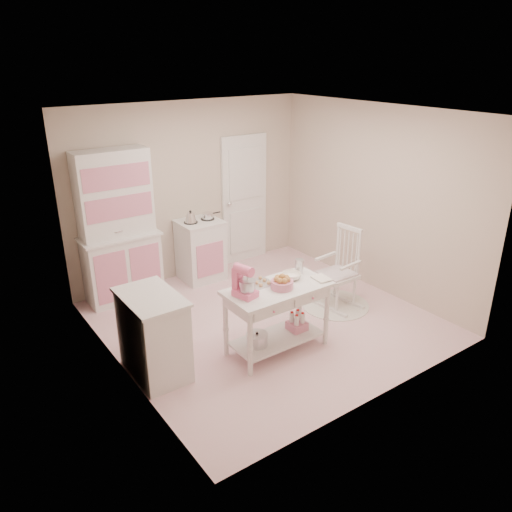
{
  "coord_description": "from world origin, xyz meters",
  "views": [
    {
      "loc": [
        -3.37,
        -4.54,
        3.21
      ],
      "look_at": [
        -0.24,
        -0.12,
        0.99
      ],
      "focal_mm": 35.0,
      "sensor_mm": 36.0,
      "label": 1
    }
  ],
  "objects_px": {
    "hutch": "(118,227)",
    "bread_basket": "(282,284)",
    "stand_mixer": "(245,282)",
    "rocking_chair": "(337,268)",
    "work_table": "(277,319)",
    "stove": "(201,250)",
    "base_cabinet": "(154,335)"
  },
  "relations": [
    {
      "from": "work_table",
      "to": "bread_basket",
      "type": "bearing_deg",
      "value": -68.2
    },
    {
      "from": "work_table",
      "to": "stand_mixer",
      "type": "relative_size",
      "value": 3.53
    },
    {
      "from": "hutch",
      "to": "stove",
      "type": "bearing_deg",
      "value": -2.39
    },
    {
      "from": "stove",
      "to": "bread_basket",
      "type": "height_order",
      "value": "stove"
    },
    {
      "from": "hutch",
      "to": "bread_basket",
      "type": "height_order",
      "value": "hutch"
    },
    {
      "from": "stove",
      "to": "rocking_chair",
      "type": "bearing_deg",
      "value": -60.31
    },
    {
      "from": "rocking_chair",
      "to": "base_cabinet",
      "type": "bearing_deg",
      "value": 174.18
    },
    {
      "from": "rocking_chair",
      "to": "stand_mixer",
      "type": "xyz_separation_m",
      "value": [
        -1.73,
        -0.38,
        0.42
      ]
    },
    {
      "from": "base_cabinet",
      "to": "stand_mixer",
      "type": "relative_size",
      "value": 2.71
    },
    {
      "from": "bread_basket",
      "to": "stand_mixer",
      "type": "bearing_deg",
      "value": 170.96
    },
    {
      "from": "work_table",
      "to": "bread_basket",
      "type": "height_order",
      "value": "bread_basket"
    },
    {
      "from": "base_cabinet",
      "to": "bread_basket",
      "type": "distance_m",
      "value": 1.48
    },
    {
      "from": "stove",
      "to": "work_table",
      "type": "distance_m",
      "value": 2.25
    },
    {
      "from": "work_table",
      "to": "base_cabinet",
      "type": "bearing_deg",
      "value": 163.66
    },
    {
      "from": "stand_mixer",
      "to": "work_table",
      "type": "bearing_deg",
      "value": -17.11
    },
    {
      "from": "work_table",
      "to": "bread_basket",
      "type": "xyz_separation_m",
      "value": [
        0.02,
        -0.05,
        0.45
      ]
    },
    {
      "from": "stand_mixer",
      "to": "stove",
      "type": "bearing_deg",
      "value": 58.3
    },
    {
      "from": "stove",
      "to": "base_cabinet",
      "type": "height_order",
      "value": "same"
    },
    {
      "from": "hutch",
      "to": "bread_basket",
      "type": "bearing_deg",
      "value": -67.83
    },
    {
      "from": "base_cabinet",
      "to": "rocking_chair",
      "type": "distance_m",
      "value": 2.65
    },
    {
      "from": "base_cabinet",
      "to": "work_table",
      "type": "relative_size",
      "value": 0.77
    },
    {
      "from": "rocking_chair",
      "to": "stove",
      "type": "bearing_deg",
      "value": 113.71
    },
    {
      "from": "hutch",
      "to": "work_table",
      "type": "bearing_deg",
      "value": -67.82
    },
    {
      "from": "hutch",
      "to": "bread_basket",
      "type": "xyz_separation_m",
      "value": [
        0.95,
        -2.33,
        -0.19
      ]
    },
    {
      "from": "hutch",
      "to": "stove",
      "type": "relative_size",
      "value": 2.26
    },
    {
      "from": "stand_mixer",
      "to": "bread_basket",
      "type": "height_order",
      "value": "stand_mixer"
    },
    {
      "from": "hutch",
      "to": "stand_mixer",
      "type": "distance_m",
      "value": 2.32
    },
    {
      "from": "stove",
      "to": "rocking_chair",
      "type": "height_order",
      "value": "rocking_chair"
    },
    {
      "from": "work_table",
      "to": "stand_mixer",
      "type": "height_order",
      "value": "stand_mixer"
    },
    {
      "from": "rocking_chair",
      "to": "bread_basket",
      "type": "bearing_deg",
      "value": -166.86
    },
    {
      "from": "base_cabinet",
      "to": "rocking_chair",
      "type": "height_order",
      "value": "rocking_chair"
    },
    {
      "from": "base_cabinet",
      "to": "hutch",
      "type": "bearing_deg",
      "value": 77.93
    }
  ]
}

